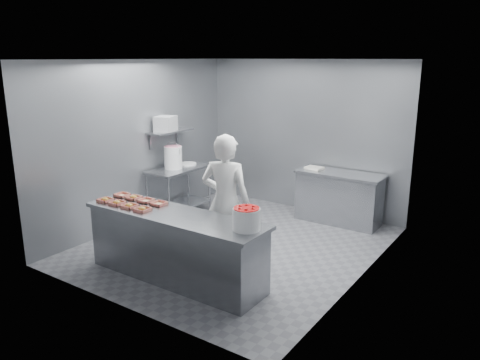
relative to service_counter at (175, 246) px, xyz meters
The scene contains 24 objects.
floor 1.42m from the service_counter, 90.00° to the left, with size 4.50×4.50×0.00m, color #4C4C51.
ceiling 2.71m from the service_counter, 90.00° to the left, with size 4.50×4.50×0.00m, color white.
wall_back 3.72m from the service_counter, 90.00° to the left, with size 4.00×0.04×2.80m, color slate.
wall_left 2.59m from the service_counter, 145.98° to the left, with size 0.04×4.50×2.80m, color slate.
wall_right 2.59m from the service_counter, 34.02° to the left, with size 0.04×4.50×2.80m, color slate.
service_counter is the anchor object (origin of this frame).
prep_table 2.56m from the service_counter, 130.24° to the left, with size 0.60×1.20×0.90m.
back_counter 3.37m from the service_counter, 74.52° to the left, with size 1.50×0.60×0.90m.
wall_shelf 2.88m from the service_counter, 133.03° to the left, with size 0.35×0.90×0.03m, color slate.
tray_0 1.24m from the service_counter, behind, with size 0.19×0.18×0.06m.
tray_1 1.02m from the service_counter, behind, with size 0.19×0.18×0.06m.
tray_2 0.82m from the service_counter, 167.01° to the right, with size 0.19×0.18×0.06m.
tray_3 0.64m from the service_counter, 159.94° to the right, with size 0.19×0.18×0.06m.
tray_4 1.23m from the service_counter, behind, with size 0.19×0.18×0.04m.
tray_5 1.02m from the service_counter, behind, with size 0.19×0.18×0.06m.
tray_6 0.81m from the service_counter, 166.94° to the left, with size 0.19×0.18×0.04m.
tray_7 0.64m from the service_counter, 159.80° to the left, with size 0.19×0.18×0.04m.
worker 0.89m from the service_counter, 65.51° to the left, with size 0.68×0.45×1.86m, color silver.
strawberry_tub 1.23m from the service_counter, ahead, with size 0.32×0.32×0.27m.
glaze_bucket 2.60m from the service_counter, 132.26° to the left, with size 0.33×0.32×0.49m.
bucket_lid 2.85m from the service_counter, 127.05° to the left, with size 0.33×0.33×0.03m, color white.
rag 2.83m from the service_counter, 126.66° to the left, with size 0.14×0.12×0.02m, color #CCB28C.
appliance 2.87m from the service_counter, 134.69° to the left, with size 0.31×0.35×0.27m, color gray.
paper_stack 3.31m from the service_counter, 82.81° to the left, with size 0.30×0.22×0.04m, color silver.
Camera 1 is at (3.88, -5.55, 2.83)m, focal length 35.00 mm.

